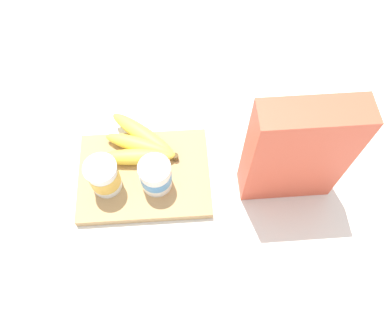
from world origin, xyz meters
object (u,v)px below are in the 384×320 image
(yogurt_cup_back, at_px, (104,177))
(banana_bunch, at_px, (140,145))
(yogurt_cup_front, at_px, (156,176))
(cereal_box, at_px, (297,153))
(cutting_board, at_px, (144,175))

(yogurt_cup_back, height_order, banana_bunch, yogurt_cup_back)
(yogurt_cup_front, bearing_deg, cereal_box, 177.98)
(cereal_box, height_order, yogurt_cup_back, cereal_box)
(cutting_board, bearing_deg, yogurt_cup_front, 137.22)
(yogurt_cup_back, xyz_separation_m, banana_bunch, (-0.07, -0.09, -0.03))
(cereal_box, relative_size, banana_bunch, 1.51)
(cutting_board, xyz_separation_m, yogurt_cup_front, (-0.03, 0.03, 0.05))
(banana_bunch, bearing_deg, yogurt_cup_back, 49.79)
(cereal_box, distance_m, yogurt_cup_back, 0.40)
(cutting_board, bearing_deg, cereal_box, 173.17)
(yogurt_cup_front, distance_m, banana_bunch, 0.10)
(cereal_box, xyz_separation_m, yogurt_cup_front, (0.28, -0.01, -0.08))
(cutting_board, bearing_deg, yogurt_cup_back, 17.25)
(cereal_box, bearing_deg, yogurt_cup_back, 177.77)
(banana_bunch, bearing_deg, cutting_board, 94.90)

